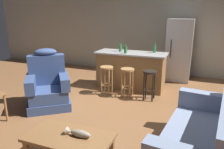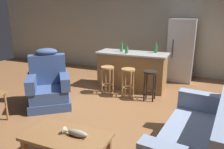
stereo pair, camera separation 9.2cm
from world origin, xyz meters
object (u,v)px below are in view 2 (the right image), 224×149
object	(u,v)px
coffee_table	(67,139)
refrigerator	(181,51)
couch	(200,142)
bottle_short_amber	(122,47)
kitchen_island	(132,70)
bar_stool_left	(108,75)
bar_stool_right	(150,80)
bottle_wine_dark	(156,49)
recliner_near_lamp	(49,86)
bar_stool_middle	(128,77)
bottle_tall_green	(127,50)
fish_figurine	(75,133)

from	to	relation	value
coffee_table	refrigerator	size ratio (longest dim) A/B	0.62
couch	bottle_short_amber	distance (m)	3.38
kitchen_island	bottle_short_amber	world-z (taller)	bottle_short_amber
bar_stool_left	bar_stool_right	xyz separation A→B (m)	(1.05, 0.00, 0.00)
refrigerator	bottle_wine_dark	world-z (taller)	refrigerator
recliner_near_lamp	kitchen_island	world-z (taller)	recliner_near_lamp
kitchen_island	bar_stool_right	world-z (taller)	kitchen_island
kitchen_island	bar_stool_middle	world-z (taller)	kitchen_island
couch	bar_stool_middle	size ratio (longest dim) A/B	2.92
couch	bar_stool_right	bearing A→B (deg)	-53.08
kitchen_island	bar_stool_right	size ratio (longest dim) A/B	2.65
recliner_near_lamp	couch	bearing A→B (deg)	36.63
refrigerator	bottle_short_amber	xyz separation A→B (m)	(-1.37, -1.18, 0.18)
bottle_wine_dark	coffee_table	bearing A→B (deg)	-96.46
coffee_table	bottle_short_amber	distance (m)	3.35
bar_stool_right	couch	bearing A→B (deg)	-60.05
recliner_near_lamp	bottle_tall_green	distance (m)	2.06
couch	bar_stool_middle	world-z (taller)	couch
fish_figurine	bottle_wine_dark	bearing A→B (deg)	85.37
bar_stool_left	bottle_short_amber	bearing A→B (deg)	80.15
bottle_tall_green	bar_stool_left	bearing A→B (deg)	-125.59
couch	recliner_near_lamp	distance (m)	3.16
fish_figurine	bar_stool_middle	world-z (taller)	bar_stool_middle
couch	bottle_tall_green	distance (m)	3.10
bar_stool_right	fish_figurine	bearing A→B (deg)	-97.87
kitchen_island	bar_stool_left	bearing A→B (deg)	-123.35
refrigerator	bar_stool_middle	bearing A→B (deg)	-117.75
bottle_tall_green	bottle_wine_dark	distance (m)	0.75
kitchen_island	bottle_tall_green	bearing A→B (deg)	-117.27
bar_stool_left	bottle_tall_green	bearing A→B (deg)	54.41
bar_stool_right	bottle_tall_green	world-z (taller)	bottle_tall_green
couch	recliner_near_lamp	size ratio (longest dim) A/B	1.66
fish_figurine	couch	size ratio (longest dim) A/B	0.17
refrigerator	bottle_short_amber	size ratio (longest dim) A/B	6.28
recliner_near_lamp	coffee_table	bearing A→B (deg)	6.45
bottle_tall_green	bottle_short_amber	world-z (taller)	bottle_short_amber
recliner_near_lamp	refrigerator	xyz separation A→B (m)	(2.36, 2.94, 0.46)
coffee_table	bar_stool_right	xyz separation A→B (m)	(0.47, 2.59, 0.11)
coffee_table	bar_stool_left	bearing A→B (deg)	102.66
bar_stool_right	bottle_wine_dark	xyz separation A→B (m)	(-0.08, 0.83, 0.58)
bar_stool_middle	fish_figurine	bearing A→B (deg)	-86.17
kitchen_island	bar_stool_left	xyz separation A→B (m)	(-0.41, -0.63, -0.01)
bar_stool_left	refrigerator	size ratio (longest dim) A/B	0.39
kitchen_island	bottle_tall_green	distance (m)	0.60
bar_stool_right	bottle_short_amber	distance (m)	1.28
couch	bottle_short_amber	bearing A→B (deg)	-44.62
bottle_short_amber	bottle_wine_dark	distance (m)	0.87
coffee_table	bar_stool_middle	world-z (taller)	bar_stool_middle
couch	bar_stool_right	world-z (taller)	couch
bottle_wine_dark	refrigerator	bearing A→B (deg)	62.71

